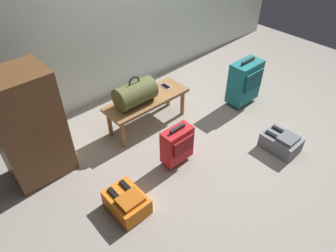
% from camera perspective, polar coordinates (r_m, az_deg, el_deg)
% --- Properties ---
extents(ground_plane, '(6.60, 6.60, 0.00)m').
position_cam_1_polar(ground_plane, '(3.49, 8.61, -2.43)').
color(ground_plane, gray).
extents(bench, '(1.00, 0.36, 0.37)m').
position_cam_1_polar(bench, '(3.48, -3.96, 4.45)').
color(bench, olive).
rests_on(bench, ground).
extents(duffel_bag_olive, '(0.44, 0.26, 0.34)m').
position_cam_1_polar(duffel_bag_olive, '(3.30, -6.18, 6.09)').
color(duffel_bag_olive, '#51562D').
rests_on(duffel_bag_olive, bench).
extents(cell_phone, '(0.07, 0.14, 0.01)m').
position_cam_1_polar(cell_phone, '(3.64, -0.48, 7.45)').
color(cell_phone, silver).
rests_on(cell_phone, bench).
extents(suitcase_upright_teal, '(0.41, 0.25, 0.61)m').
position_cam_1_polar(suitcase_upright_teal, '(3.97, 14.18, 8.11)').
color(suitcase_upright_teal, '#14666B').
rests_on(suitcase_upright_teal, ground).
extents(suitcase_small_red, '(0.32, 0.18, 0.46)m').
position_cam_1_polar(suitcase_small_red, '(3.03, 1.75, -3.47)').
color(suitcase_small_red, red).
rests_on(suitcase_small_red, ground).
extents(backpack_orange, '(0.28, 0.38, 0.21)m').
position_cam_1_polar(backpack_orange, '(2.77, -7.72, -13.95)').
color(backpack_orange, orange).
rests_on(backpack_orange, ground).
extents(backpack_grey, '(0.28, 0.38, 0.21)m').
position_cam_1_polar(backpack_grey, '(3.49, 20.42, -2.86)').
color(backpack_grey, slate).
rests_on(backpack_grey, ground).
extents(side_cabinet, '(0.56, 0.44, 1.10)m').
position_cam_1_polar(side_cabinet, '(3.02, -24.68, -0.25)').
color(side_cabinet, brown).
rests_on(side_cabinet, ground).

